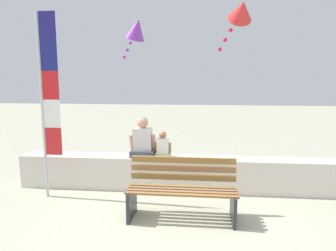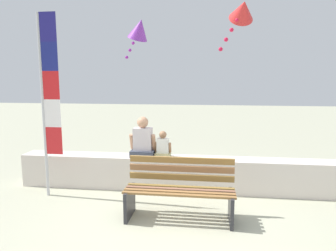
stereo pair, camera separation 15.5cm
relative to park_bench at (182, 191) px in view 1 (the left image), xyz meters
name	(u,v)px [view 1 (the left image)]	position (x,y,z in m)	size (l,w,h in m)	color
ground_plane	(178,223)	(-0.04, -0.19, -0.42)	(40.00, 40.00, 0.00)	#ABAB90
seawall_ledge	(183,173)	(-0.04, 1.19, -0.11)	(6.24, 0.46, 0.62)	beige
park_bench	(182,191)	(0.00, 0.00, 0.00)	(1.64, 0.62, 0.88)	olive
person_adult	(143,141)	(-0.81, 1.20, 0.50)	(0.49, 0.36, 0.76)	#3B4051
person_child	(163,147)	(-0.43, 1.20, 0.40)	(0.32, 0.24, 0.49)	tan
flag_banner	(47,95)	(-2.34, 0.59, 1.40)	(0.34, 0.05, 3.18)	#B7B7BC
kite_red	(241,11)	(1.01, 1.80, 2.93)	(0.71, 0.65, 1.06)	red
kite_purple	(136,29)	(-1.39, 3.61, 2.90)	(0.85, 0.84, 1.09)	purple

